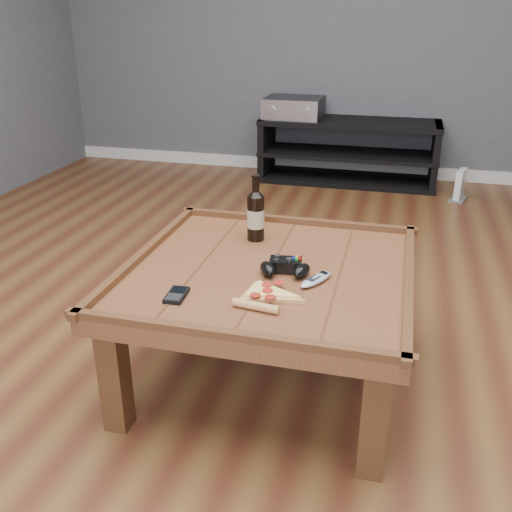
% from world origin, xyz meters
% --- Properties ---
extents(ground, '(6.00, 6.00, 0.00)m').
position_xyz_m(ground, '(0.00, 0.00, 0.00)').
color(ground, '#4C2515').
rests_on(ground, ground).
extents(wall_back, '(5.00, 0.04, 2.70)m').
position_xyz_m(wall_back, '(0.00, 3.00, 1.35)').
color(wall_back, '#484A4F').
rests_on(wall_back, ground).
extents(baseboard, '(5.00, 0.02, 0.10)m').
position_xyz_m(baseboard, '(0.00, 2.99, 0.05)').
color(baseboard, silver).
rests_on(baseboard, ground).
extents(coffee_table, '(1.03, 1.03, 0.48)m').
position_xyz_m(coffee_table, '(0.00, 0.00, 0.39)').
color(coffee_table, '#5B311A').
rests_on(coffee_table, ground).
extents(media_console, '(1.40, 0.45, 0.50)m').
position_xyz_m(media_console, '(0.00, 2.75, 0.25)').
color(media_console, black).
rests_on(media_console, ground).
extents(beer_bottle, '(0.07, 0.07, 0.27)m').
position_xyz_m(beer_bottle, '(-0.12, 0.26, 0.56)').
color(beer_bottle, black).
rests_on(beer_bottle, coffee_table).
extents(game_controller, '(0.20, 0.14, 0.05)m').
position_xyz_m(game_controller, '(0.06, -0.03, 0.48)').
color(game_controller, black).
rests_on(game_controller, coffee_table).
extents(pizza_slice, '(0.20, 0.29, 0.03)m').
position_xyz_m(pizza_slice, '(0.04, -0.22, 0.46)').
color(pizza_slice, tan).
rests_on(pizza_slice, coffee_table).
extents(smartphone, '(0.07, 0.11, 0.01)m').
position_xyz_m(smartphone, '(-0.24, -0.29, 0.46)').
color(smartphone, black).
rests_on(smartphone, coffee_table).
extents(remote_control, '(0.12, 0.16, 0.02)m').
position_xyz_m(remote_control, '(0.18, -0.07, 0.46)').
color(remote_control, '#9A9FA8').
rests_on(remote_control, coffee_table).
extents(av_receiver, '(0.46, 0.39, 0.16)m').
position_xyz_m(av_receiver, '(-0.45, 2.74, 0.58)').
color(av_receiver, black).
rests_on(av_receiver, media_console).
extents(game_console, '(0.15, 0.20, 0.23)m').
position_xyz_m(game_console, '(0.86, 2.47, 0.10)').
color(game_console, slate).
rests_on(game_console, ground).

